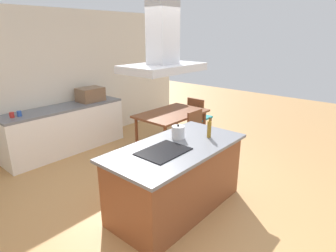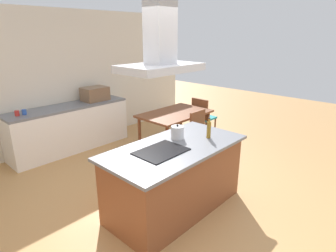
# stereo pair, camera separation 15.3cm
# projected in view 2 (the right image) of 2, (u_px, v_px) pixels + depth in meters

# --- Properties ---
(ground) EXTENTS (16.00, 16.00, 0.00)m
(ground) POSITION_uv_depth(u_px,v_px,m) (109.00, 172.00, 4.80)
(ground) COLOR tan
(wall_back) EXTENTS (7.20, 0.10, 2.70)m
(wall_back) POSITION_uv_depth(u_px,v_px,m) (51.00, 81.00, 5.50)
(wall_back) COLOR beige
(wall_back) RESTS_ON ground
(kitchen_island) EXTENTS (1.91, 0.96, 0.90)m
(kitchen_island) POSITION_uv_depth(u_px,v_px,m) (175.00, 177.00, 3.68)
(kitchen_island) COLOR brown
(kitchen_island) RESTS_ON ground
(cooktop) EXTENTS (0.60, 0.44, 0.01)m
(cooktop) POSITION_uv_depth(u_px,v_px,m) (161.00, 151.00, 3.36)
(cooktop) COLOR black
(cooktop) RESTS_ON kitchen_island
(tea_kettle) EXTENTS (0.22, 0.17, 0.20)m
(tea_kettle) POSITION_uv_depth(u_px,v_px,m) (177.00, 132.00, 3.75)
(tea_kettle) COLOR silver
(tea_kettle) RESTS_ON kitchen_island
(olive_oil_bottle) EXTENTS (0.06, 0.06, 0.28)m
(olive_oil_bottle) POSITION_uv_depth(u_px,v_px,m) (209.00, 129.00, 3.77)
(olive_oil_bottle) COLOR olive
(olive_oil_bottle) RESTS_ON kitchen_island
(back_counter) EXTENTS (2.36, 0.62, 0.90)m
(back_counter) POSITION_uv_depth(u_px,v_px,m) (70.00, 128.00, 5.61)
(back_counter) COLOR white
(back_counter) RESTS_ON ground
(countertop_microwave) EXTENTS (0.50, 0.38, 0.28)m
(countertop_microwave) POSITION_uv_depth(u_px,v_px,m) (95.00, 94.00, 5.86)
(countertop_microwave) COLOR brown
(countertop_microwave) RESTS_ON back_counter
(coffee_mug_red) EXTENTS (0.08, 0.08, 0.09)m
(coffee_mug_red) POSITION_uv_depth(u_px,v_px,m) (17.00, 113.00, 4.80)
(coffee_mug_red) COLOR red
(coffee_mug_red) RESTS_ON back_counter
(coffee_mug_blue) EXTENTS (0.08, 0.08, 0.09)m
(coffee_mug_blue) POSITION_uv_depth(u_px,v_px,m) (24.00, 112.00, 4.88)
(coffee_mug_blue) COLOR #2D56B2
(coffee_mug_blue) RESTS_ON back_counter
(dining_table) EXTENTS (1.40, 0.90, 0.75)m
(dining_table) POSITION_uv_depth(u_px,v_px,m) (175.00, 117.00, 5.59)
(dining_table) COLOR brown
(dining_table) RESTS_ON ground
(chair_at_right_end) EXTENTS (0.42, 0.42, 0.89)m
(chair_at_right_end) POSITION_uv_depth(u_px,v_px,m) (202.00, 115.00, 6.27)
(chair_at_right_end) COLOR teal
(chair_at_right_end) RESTS_ON ground
(chair_facing_island) EXTENTS (0.42, 0.42, 0.89)m
(chair_facing_island) POSITION_uv_depth(u_px,v_px,m) (202.00, 132.00, 5.20)
(chair_facing_island) COLOR teal
(chair_facing_island) RESTS_ON ground
(range_hood) EXTENTS (0.90, 0.55, 0.78)m
(range_hood) POSITION_uv_depth(u_px,v_px,m) (160.00, 48.00, 2.99)
(range_hood) COLOR #ADADB2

